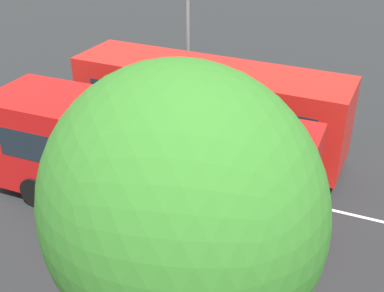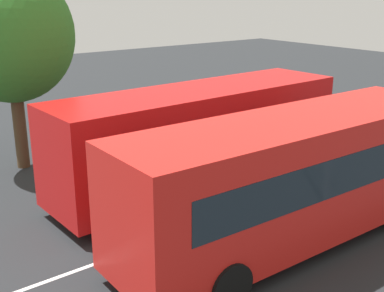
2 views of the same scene
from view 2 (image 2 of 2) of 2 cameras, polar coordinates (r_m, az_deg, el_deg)
The scene contains 6 objects.
ground_plane at distance 14.77m, azimuth 6.07°, elevation -7.19°, with size 72.30×72.30×0.00m, color #232628.
bus_far_left at distance 12.59m, azimuth 11.78°, elevation -3.20°, with size 9.83×2.77×3.23m.
bus_center_left at distance 15.66m, azimuth 0.99°, elevation 1.32°, with size 9.88×2.92×3.23m.
pedestrian at distance 19.89m, azimuth 17.79°, elevation 1.84°, with size 0.42×0.42×1.78m.
depot_tree at distance 18.12m, azimuth -19.92°, elevation 11.68°, with size 4.31×3.88×6.91m.
lane_stripe_outer_left at distance 14.77m, azimuth 6.07°, elevation -7.18°, with size 15.09×0.12×0.01m, color silver.
Camera 2 is at (-9.28, -9.70, 6.17)m, focal length 47.07 mm.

